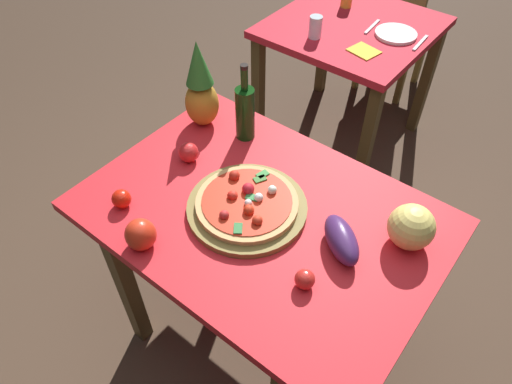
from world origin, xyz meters
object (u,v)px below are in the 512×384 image
object	(u,v)px
pineapple_left	(201,89)
eggplant	(341,240)
dining_chair	(394,28)
melon	(411,227)
tomato_beside_pepper	(189,152)
tomato_near_board	(121,199)
knife_utensil	(420,43)
background_table	(350,45)
pizza	(247,202)
wine_bottle	(245,112)
tomato_at_corner	(305,279)
napkin_folded	(364,51)
dinner_plate	(396,34)
bell_pepper	(141,235)
pizza_board	(247,208)
fork_utensil	(372,27)
display_table	(262,229)
drinking_glass_water	(315,27)

from	to	relation	value
pineapple_left	eggplant	xyz separation A→B (m)	(0.79, -0.21, -0.12)
dining_chair	melon	xyz separation A→B (m)	(0.91, -1.86, 0.37)
dining_chair	tomato_beside_pepper	distance (m)	2.04
tomato_near_board	knife_utensil	xyz separation A→B (m)	(0.34, 1.70, -0.03)
background_table	knife_utensil	bearing A→B (deg)	4.53
eggplant	dining_chair	bearing A→B (deg)	110.55
pizza	wine_bottle	bearing A→B (deg)	129.89
eggplant	tomato_at_corner	world-z (taller)	eggplant
background_table	tomato_near_board	world-z (taller)	tomato_near_board
tomato_beside_pepper	tomato_at_corner	bearing A→B (deg)	-16.04
wine_bottle	napkin_folded	bearing A→B (deg)	86.70
pizza	tomato_at_corner	distance (m)	0.35
dinner_plate	background_table	bearing A→B (deg)	-172.86
melon	dinner_plate	world-z (taller)	melon
bell_pepper	tomato_beside_pepper	distance (m)	0.42
knife_utensil	pizza_board	bearing A→B (deg)	-92.22
wine_bottle	tomato_beside_pepper	xyz separation A→B (m)	(-0.08, -0.25, -0.08)
eggplant	pizza_board	bearing A→B (deg)	-170.25
dining_chair	melon	distance (m)	2.10
background_table	bell_pepper	distance (m)	1.76
bell_pepper	fork_utensil	size ratio (longest dim) A/B	0.62
pizza_board	tomato_at_corner	world-z (taller)	tomato_at_corner
display_table	pizza	world-z (taller)	pizza
display_table	dining_chair	world-z (taller)	dining_chair
tomato_near_board	fork_utensil	xyz separation A→B (m)	(0.06, 1.70, -0.03)
drinking_glass_water	dining_chair	bearing A→B (deg)	85.72
pineapple_left	bell_pepper	bearing A→B (deg)	-64.84
napkin_folded	bell_pepper	bearing A→B (deg)	-88.67
background_table	pizza_board	xyz separation A→B (m)	(0.40, -1.41, 0.14)
wine_bottle	bell_pepper	size ratio (longest dim) A/B	2.94
background_table	pizza_board	bearing A→B (deg)	-74.26
melon	bell_pepper	size ratio (longest dim) A/B	1.36
wine_bottle	tomato_near_board	distance (m)	0.58
wine_bottle	pineapple_left	world-z (taller)	pineapple_left
wine_bottle	background_table	bearing A→B (deg)	97.20
background_table	tomato_at_corner	distance (m)	1.71
dining_chair	eggplant	xyz separation A→B (m)	(0.75, -2.01, 0.34)
wine_bottle	eggplant	size ratio (longest dim) A/B	1.63
pizza_board	drinking_glass_water	world-z (taller)	drinking_glass_water
display_table	fork_utensil	distance (m)	1.46
dining_chair	pineapple_left	world-z (taller)	pineapple_left
wine_bottle	knife_utensil	size ratio (longest dim) A/B	1.82
knife_utensil	napkin_folded	distance (m)	0.32
fork_utensil	pineapple_left	bearing A→B (deg)	-102.18
melon	bell_pepper	xyz separation A→B (m)	(-0.67, -0.54, -0.02)
pizza	eggplant	world-z (taller)	eggplant
tomato_at_corner	drinking_glass_water	size ratio (longest dim) A/B	0.55
tomato_near_board	drinking_glass_water	xyz separation A→B (m)	(-0.13, 1.41, 0.02)
melon	napkin_folded	xyz separation A→B (m)	(-0.70, 0.98, -0.07)
dining_chair	pizza	xyz separation A→B (m)	(0.41, -2.07, 0.33)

